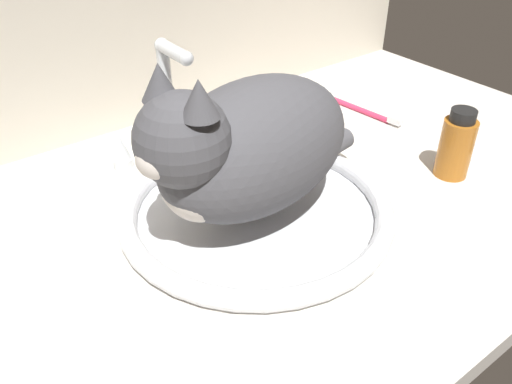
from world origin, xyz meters
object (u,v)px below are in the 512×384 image
at_px(faucet, 171,112).
at_px(sink_basin, 256,209).
at_px(amber_bottle, 456,145).
at_px(cat, 244,147).
at_px(toothbrush, 362,110).

bearing_deg(faucet, sink_basin, -90.00).
xyz_separation_m(faucet, amber_bottle, (0.31, -0.32, -0.02)).
bearing_deg(cat, amber_bottle, -15.88).
relative_size(cat, toothbrush, 2.11).
distance_m(cat, toothbrush, 0.42).
bearing_deg(cat, toothbrush, 20.34).
height_order(cat, toothbrush, cat).
height_order(faucet, toothbrush, faucet).
xyz_separation_m(sink_basin, faucet, (0.00, 0.22, 0.06)).
relative_size(sink_basin, amber_bottle, 3.45).
xyz_separation_m(cat, toothbrush, (0.38, 0.14, -0.11)).
distance_m(amber_bottle, toothbrush, 0.24).
height_order(faucet, amber_bottle, faucet).
bearing_deg(toothbrush, sink_basin, -159.05).
relative_size(amber_bottle, toothbrush, 0.60).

